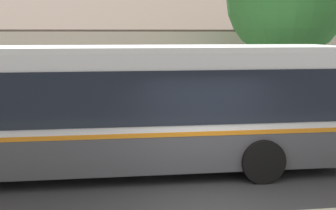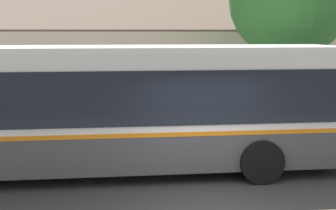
% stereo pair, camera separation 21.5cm
% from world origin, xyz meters
% --- Properties ---
extents(sidewalk_far, '(60.00, 3.00, 0.15)m').
position_xyz_m(sidewalk_far, '(0.00, 6.00, 0.07)').
color(sidewalk_far, '#ADAAA3').
rests_on(sidewalk_far, ground).
extents(community_building, '(26.21, 10.40, 6.10)m').
position_xyz_m(community_building, '(0.32, 14.48, 1.82)').
color(community_building, beige).
rests_on(community_building, ground).
extents(transit_bus, '(12.39, 2.83, 3.04)m').
position_xyz_m(transit_bus, '(-2.44, 2.90, 1.64)').
color(transit_bus, '#47474C').
rests_on(transit_bus, ground).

